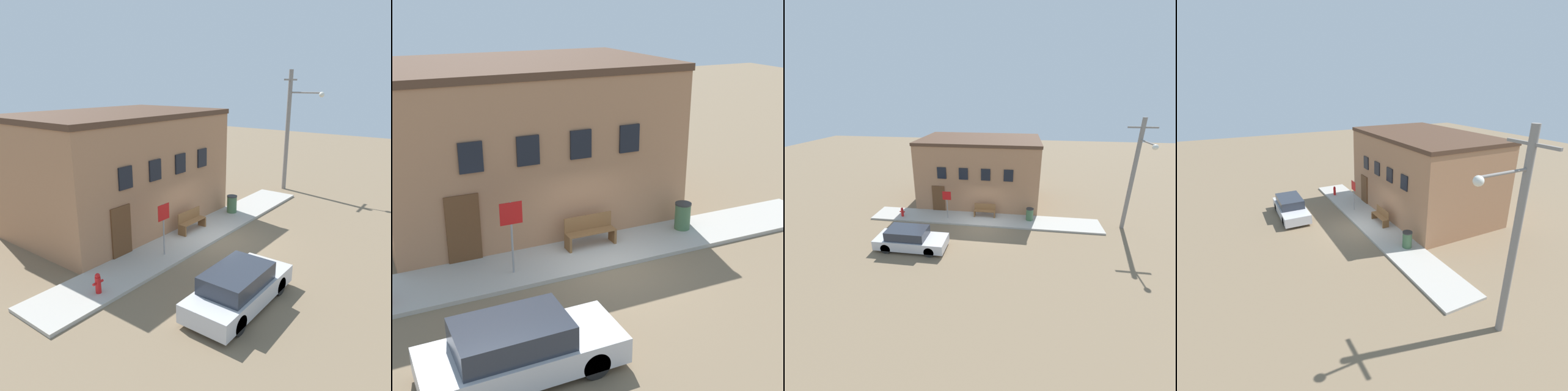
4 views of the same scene
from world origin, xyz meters
The scene contains 7 objects.
ground_plane centered at (0.00, 0.00, 0.00)m, with size 80.00×80.00×0.00m, color #7A664C.
sidewalk centered at (0.00, 1.10, 0.06)m, with size 17.10×2.20×0.13m.
brick_building centered at (-0.84, 5.36, 2.77)m, with size 9.88×6.45×5.53m.
stop_sign centered at (-2.72, 0.85, 1.62)m, with size 0.65×0.06×2.14m.
bench centered at (0.03, 1.56, 0.61)m, with size 1.63×0.44×0.98m.
trash_bin centered at (3.44, 1.41, 0.59)m, with size 0.55×0.55×0.93m.
parked_car centered at (-3.95, -3.36, 0.64)m, with size 4.33×1.70×1.33m.
Camera 2 is at (-6.74, -12.59, 7.55)m, focal length 50.00 mm.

